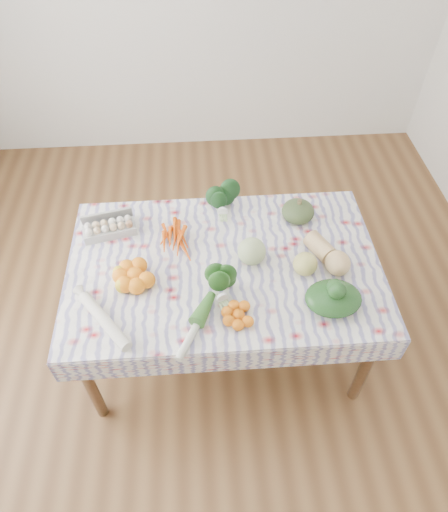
# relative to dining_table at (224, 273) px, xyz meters

# --- Properties ---
(ground) EXTENTS (4.50, 4.50, 0.00)m
(ground) POSITION_rel_dining_table_xyz_m (0.00, 0.00, -0.68)
(ground) COLOR brown
(ground) RESTS_ON ground
(dining_table) EXTENTS (1.60, 1.00, 0.75)m
(dining_table) POSITION_rel_dining_table_xyz_m (0.00, 0.00, 0.00)
(dining_table) COLOR brown
(dining_table) RESTS_ON ground
(tablecloth) EXTENTS (1.66, 1.06, 0.01)m
(tablecloth) POSITION_rel_dining_table_xyz_m (0.00, 0.00, 0.08)
(tablecloth) COLOR silver
(tablecloth) RESTS_ON dining_table
(egg_carton) EXTENTS (0.31, 0.18, 0.08)m
(egg_carton) POSITION_rel_dining_table_xyz_m (-0.62, 0.26, 0.12)
(egg_carton) COLOR #A9A9A4
(egg_carton) RESTS_ON tablecloth
(carrot_bunch) EXTENTS (0.23, 0.22, 0.04)m
(carrot_bunch) POSITION_rel_dining_table_xyz_m (-0.26, 0.16, 0.10)
(carrot_bunch) COLOR #E3520B
(carrot_bunch) RESTS_ON tablecloth
(kale_bunch) EXTENTS (0.16, 0.14, 0.14)m
(kale_bunch) POSITION_rel_dining_table_xyz_m (0.02, 0.41, 0.15)
(kale_bunch) COLOR #153A17
(kale_bunch) RESTS_ON tablecloth
(kabocha_squash) EXTENTS (0.22, 0.22, 0.12)m
(kabocha_squash) POSITION_rel_dining_table_xyz_m (0.45, 0.31, 0.14)
(kabocha_squash) COLOR #394B27
(kabocha_squash) RESTS_ON tablecloth
(cabbage) EXTENTS (0.15, 0.15, 0.15)m
(cabbage) POSITION_rel_dining_table_xyz_m (0.15, 0.01, 0.16)
(cabbage) COLOR #9EB377
(cabbage) RESTS_ON tablecloth
(butternut_squash) EXTENTS (0.24, 0.31, 0.13)m
(butternut_squash) POSITION_rel_dining_table_xyz_m (0.55, -0.02, 0.15)
(butternut_squash) COLOR tan
(butternut_squash) RESTS_ON tablecloth
(orange_cluster) EXTENTS (0.36, 0.36, 0.09)m
(orange_cluster) POSITION_rel_dining_table_xyz_m (-0.46, -0.09, 0.13)
(orange_cluster) COLOR orange
(orange_cluster) RESTS_ON tablecloth
(broccoli) EXTENTS (0.19, 0.19, 0.11)m
(broccoli) POSITION_rel_dining_table_xyz_m (-0.04, -0.21, 0.14)
(broccoli) COLOR #1C4915
(broccoli) RESTS_ON tablecloth
(mandarin_cluster) EXTENTS (0.21, 0.21, 0.06)m
(mandarin_cluster) POSITION_rel_dining_table_xyz_m (0.04, -0.35, 0.11)
(mandarin_cluster) COLOR orange
(mandarin_cluster) RESTS_ON tablecloth
(grapefruit) EXTENTS (0.16, 0.16, 0.13)m
(grapefruit) POSITION_rel_dining_table_xyz_m (0.41, -0.09, 0.15)
(grapefruit) COLOR #C4BD5E
(grapefruit) RESTS_ON tablecloth
(spinach_bag) EXTENTS (0.31, 0.27, 0.12)m
(spinach_bag) POSITION_rel_dining_table_xyz_m (0.51, -0.31, 0.14)
(spinach_bag) COLOR #163815
(spinach_bag) RESTS_ON tablecloth
(daikon) EXTENTS (0.29, 0.35, 0.06)m
(daikon) POSITION_rel_dining_table_xyz_m (-0.59, -0.34, 0.11)
(daikon) COLOR silver
(daikon) RESTS_ON tablecloth
(leek) EXTENTS (0.20, 0.35, 0.04)m
(leek) POSITION_rel_dining_table_xyz_m (-0.16, -0.40, 0.10)
(leek) COLOR beige
(leek) RESTS_ON tablecloth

